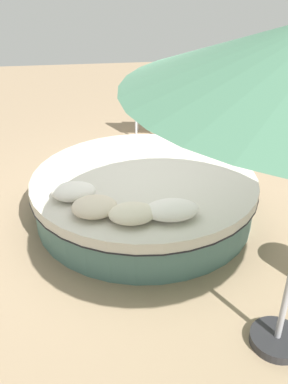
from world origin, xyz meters
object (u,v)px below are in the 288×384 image
at_px(round_bed, 144,195).
at_px(throw_pillow_2, 132,213).
at_px(throw_pillow_0, 74,192).
at_px(patio_chair, 150,105).
at_px(throw_pillow_1, 94,207).
at_px(throw_pillow_3, 172,210).

xyz_separation_m(round_bed, throw_pillow_2, (0.23, 0.89, 0.33)).
relative_size(round_bed, throw_pillow_0, 5.64).
relative_size(round_bed, patio_chair, 2.69).
distance_m(round_bed, throw_pillow_1, 0.99).
distance_m(throw_pillow_0, throw_pillow_2, 0.75).
xyz_separation_m(throw_pillow_0, patio_chair, (-1.21, -2.84, -0.04)).
xyz_separation_m(throw_pillow_1, throw_pillow_3, (-0.74, 0.16, -0.00)).
relative_size(throw_pillow_0, throw_pillow_1, 1.02).
xyz_separation_m(throw_pillow_3, patio_chair, (-0.26, -3.33, -0.04)).
relative_size(throw_pillow_0, throw_pillow_3, 0.86).
xyz_separation_m(throw_pillow_2, patio_chair, (-0.65, -3.34, -0.04)).
bearing_deg(throw_pillow_0, throw_pillow_2, 138.47).
distance_m(throw_pillow_1, throw_pillow_3, 0.76).
xyz_separation_m(round_bed, throw_pillow_1, (0.59, 0.73, 0.33)).
bearing_deg(round_bed, throw_pillow_1, 50.86).
bearing_deg(throw_pillow_2, throw_pillow_3, -178.45).
bearing_deg(round_bed, throw_pillow_3, 99.85).
height_order(throw_pillow_0, throw_pillow_3, throw_pillow_0).
bearing_deg(throw_pillow_2, throw_pillow_1, -25.27).
xyz_separation_m(throw_pillow_2, throw_pillow_3, (-0.39, -0.01, 0.00)).
relative_size(round_bed, throw_pillow_3, 4.87).
distance_m(round_bed, throw_pillow_2, 0.98).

